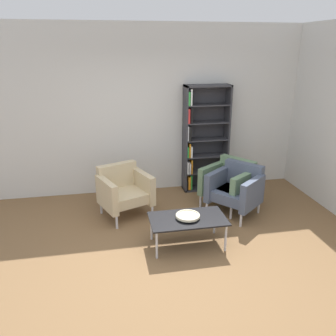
% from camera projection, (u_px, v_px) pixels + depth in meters
% --- Properties ---
extents(ground_plane, '(8.32, 8.32, 0.00)m').
position_uv_depth(ground_plane, '(171.00, 264.00, 4.21)').
color(ground_plane, brown).
extents(plaster_back_panel, '(6.40, 0.12, 2.90)m').
position_uv_depth(plaster_back_panel, '(144.00, 111.00, 6.00)').
color(plaster_back_panel, silver).
rests_on(plaster_back_panel, ground_plane).
extents(bookshelf_tall, '(0.80, 0.30, 1.90)m').
position_uv_depth(bookshelf_tall, '(202.00, 140.00, 6.16)').
color(bookshelf_tall, '#333338').
rests_on(bookshelf_tall, ground_plane).
extents(coffee_table_low, '(1.00, 0.56, 0.40)m').
position_uv_depth(coffee_table_low, '(188.00, 220.00, 4.50)').
color(coffee_table_low, black).
rests_on(coffee_table_low, ground_plane).
extents(decorative_bowl, '(0.32, 0.32, 0.05)m').
position_uv_depth(decorative_bowl, '(188.00, 216.00, 4.48)').
color(decorative_bowl, beige).
rests_on(decorative_bowl, coffee_table_low).
extents(armchair_corner_red, '(0.90, 0.87, 0.78)m').
position_uv_depth(armchair_corner_red, '(124.00, 190.00, 5.33)').
color(armchair_corner_red, '#C6B289').
rests_on(armchair_corner_red, ground_plane).
extents(armchair_by_bookshelf, '(0.94, 0.95, 0.78)m').
position_uv_depth(armchair_by_bookshelf, '(236.00, 188.00, 5.39)').
color(armchair_by_bookshelf, '#4C566B').
rests_on(armchair_by_bookshelf, ground_plane).
extents(armchair_spare_guest, '(0.93, 0.95, 0.78)m').
position_uv_depth(armchair_spare_guest, '(229.00, 183.00, 5.62)').
color(armchair_spare_guest, slate).
rests_on(armchair_spare_guest, ground_plane).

